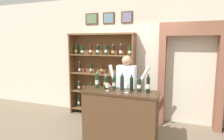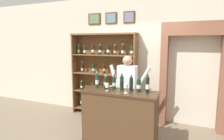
# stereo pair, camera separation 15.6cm
# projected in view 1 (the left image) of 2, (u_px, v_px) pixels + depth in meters

# --- Properties ---
(back_wall) EXTENTS (12.00, 0.19, 3.13)m
(back_wall) POSITION_uv_depth(u_px,v_px,m) (136.00, 57.00, 4.95)
(back_wall) COLOR beige
(back_wall) RESTS_ON ground
(wine_shelf) EXTENTS (1.80, 0.35, 2.18)m
(wine_shelf) POSITION_uv_depth(u_px,v_px,m) (102.00, 73.00, 5.07)
(wine_shelf) COLOR brown
(wine_shelf) RESTS_ON ground
(archway_doorway) EXTENTS (1.39, 0.45, 2.39)m
(archway_doorway) POSITION_uv_depth(u_px,v_px,m) (190.00, 68.00, 4.42)
(archway_doorway) COLOR brown
(archway_doorway) RESTS_ON ground
(tasting_counter) EXTENTS (1.41, 0.53, 1.05)m
(tasting_counter) POSITION_uv_depth(u_px,v_px,m) (120.00, 118.00, 3.62)
(tasting_counter) COLOR #4C331E
(tasting_counter) RESTS_ON ground
(shopkeeper) EXTENTS (0.94, 0.22, 1.67)m
(shopkeeper) POSITION_uv_depth(u_px,v_px,m) (126.00, 85.00, 4.13)
(shopkeeper) COLOR #2D3347
(shopkeeper) RESTS_ON ground
(tasting_bottle_grappa) EXTENTS (0.07, 0.07, 0.33)m
(tasting_bottle_grappa) POSITION_uv_depth(u_px,v_px,m) (97.00, 80.00, 3.75)
(tasting_bottle_grappa) COLOR #19381E
(tasting_bottle_grappa) RESTS_ON tasting_counter
(tasting_bottle_brunello) EXTENTS (0.08, 0.08, 0.28)m
(tasting_bottle_brunello) POSITION_uv_depth(u_px,v_px,m) (106.00, 82.00, 3.71)
(tasting_bottle_brunello) COLOR black
(tasting_bottle_brunello) RESTS_ON tasting_counter
(tasting_bottle_chianti) EXTENTS (0.07, 0.07, 0.29)m
(tasting_bottle_chianti) POSITION_uv_depth(u_px,v_px,m) (114.00, 82.00, 3.69)
(tasting_bottle_chianti) COLOR black
(tasting_bottle_chianti) RESTS_ON tasting_counter
(tasting_bottle_bianco) EXTENTS (0.07, 0.07, 0.31)m
(tasting_bottle_bianco) POSITION_uv_depth(u_px,v_px,m) (122.00, 82.00, 3.60)
(tasting_bottle_bianco) COLOR black
(tasting_bottle_bianco) RESTS_ON tasting_counter
(tasting_bottle_riserva) EXTENTS (0.07, 0.07, 0.29)m
(tasting_bottle_riserva) POSITION_uv_depth(u_px,v_px,m) (131.00, 83.00, 3.57)
(tasting_bottle_riserva) COLOR black
(tasting_bottle_riserva) RESTS_ON tasting_counter
(tasting_bottle_super_tuscan) EXTENTS (0.08, 0.08, 0.28)m
(tasting_bottle_super_tuscan) POSITION_uv_depth(u_px,v_px,m) (139.00, 85.00, 3.49)
(tasting_bottle_super_tuscan) COLOR black
(tasting_bottle_super_tuscan) RESTS_ON tasting_counter
(tasting_bottle_vin_santo) EXTENTS (0.07, 0.07, 0.34)m
(tasting_bottle_vin_santo) POSITION_uv_depth(u_px,v_px,m) (148.00, 84.00, 3.42)
(tasting_bottle_vin_santo) COLOR black
(tasting_bottle_vin_santo) RESTS_ON tasting_counter
(wine_glass_right) EXTENTS (0.07, 0.07, 0.16)m
(wine_glass_right) POSITION_uv_depth(u_px,v_px,m) (127.00, 86.00, 3.40)
(wine_glass_right) COLOR silver
(wine_glass_right) RESTS_ON tasting_counter
(wine_glass_left) EXTENTS (0.07, 0.07, 0.14)m
(wine_glass_left) POSITION_uv_depth(u_px,v_px,m) (108.00, 86.00, 3.53)
(wine_glass_left) COLOR silver
(wine_glass_left) RESTS_ON tasting_counter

